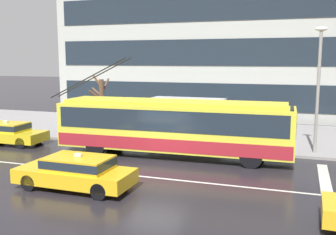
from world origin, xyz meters
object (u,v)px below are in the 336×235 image
bus_shelter (188,109)px  pedestrian_walking_past (185,123)px  taxi_queued_behind_bus (8,132)px  pedestrian_approaching_curb (209,114)px  trolleybus (173,126)px  street_tree_bare (101,102)px  taxi_oncoming_near (76,171)px  pedestrian_at_shelter (152,122)px  street_lamp (319,79)px

bus_shelter → pedestrian_walking_past: (-0.41, 0.83, -0.98)m
taxi_queued_behind_bus → bus_shelter: 10.63m
pedestrian_approaching_curb → bus_shelter: bearing=-140.7°
bus_shelter → pedestrian_walking_past: bus_shelter is taller
taxi_queued_behind_bus → pedestrian_walking_past: size_ratio=2.72×
trolleybus → pedestrian_walking_past: size_ratio=8.04×
street_tree_bare → pedestrian_walking_past: bearing=-8.3°
taxi_oncoming_near → trolleybus: bearing=72.3°
pedestrian_at_shelter → street_tree_bare: 4.25m
taxi_oncoming_near → street_lamp: size_ratio=0.71×
pedestrian_at_shelter → taxi_oncoming_near: bearing=-85.8°
taxi_queued_behind_bus → pedestrian_walking_past: 10.47m
pedestrian_at_shelter → street_tree_bare: size_ratio=0.42×
bus_shelter → pedestrian_approaching_curb: (1.05, 0.86, -0.34)m
taxi_oncoming_near → street_tree_bare: bearing=113.7°
bus_shelter → pedestrian_walking_past: 1.35m
street_lamp → street_tree_bare: street_lamp is taller
taxi_queued_behind_bus → pedestrian_walking_past: (9.56, 4.24, 0.38)m
pedestrian_at_shelter → street_lamp: street_lamp is taller
pedestrian_at_shelter → pedestrian_walking_past: 2.16m
taxi_queued_behind_bus → bus_shelter: bus_shelter is taller
bus_shelter → street_tree_bare: 6.81m
taxi_queued_behind_bus → street_tree_bare: (3.38, 5.14, 1.40)m
pedestrian_walking_past → taxi_oncoming_near: bearing=-98.2°
taxi_oncoming_near → pedestrian_approaching_curb: pedestrian_approaching_curb is taller
pedestrian_approaching_curb → street_lamp: 6.48m
street_lamp → street_tree_bare: (-13.57, 2.24, -1.85)m
trolleybus → pedestrian_walking_past: (-0.50, 3.89, -0.50)m
pedestrian_walking_past → street_tree_bare: 6.33m
taxi_queued_behind_bus → street_tree_bare: street_tree_bare is taller
taxi_oncoming_near → taxi_queued_behind_bus: 9.92m
bus_shelter → street_tree_bare: bearing=165.3°
taxi_queued_behind_bus → pedestrian_walking_past: pedestrian_walking_past is taller
trolleybus → street_lamp: size_ratio=2.00×
taxi_oncoming_near → pedestrian_walking_past: bearing=81.8°
trolleybus → pedestrian_at_shelter: 4.73m
taxi_queued_behind_bus → pedestrian_at_shelter: size_ratio=2.78×
trolleybus → bus_shelter: size_ratio=3.00×
trolleybus → pedestrian_at_shelter: bearing=124.4°
taxi_queued_behind_bus → pedestrian_at_shelter: 8.53m
pedestrian_walking_past → street_lamp: bearing=-10.3°
trolleybus → street_lamp: street_lamp is taller
pedestrian_at_shelter → bus_shelter: bearing=-17.8°
pedestrian_at_shelter → pedestrian_approaching_curb: (3.62, 0.03, 0.66)m
bus_shelter → street_lamp: bearing=-4.2°
trolleybus → bus_shelter: (-0.08, 3.06, 0.49)m
street_tree_bare → pedestrian_at_shelter: bearing=-12.7°
pedestrian_approaching_curb → street_tree_bare: street_tree_bare is taller
pedestrian_at_shelter → pedestrian_walking_past: bearing=0.2°
bus_shelter → taxi_oncoming_near: bearing=-101.5°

